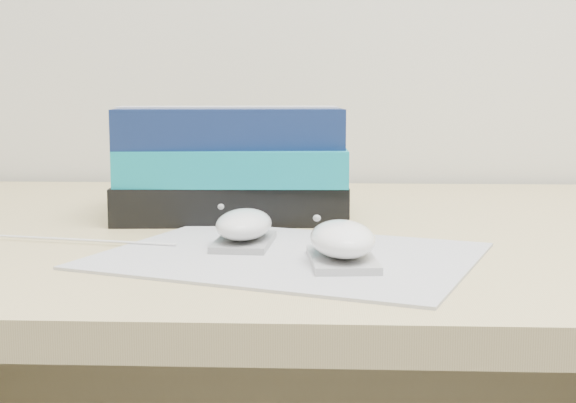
{
  "coord_description": "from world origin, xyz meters",
  "views": [
    {
      "loc": [
        -0.01,
        0.68,
        0.88
      ],
      "look_at": [
        -0.05,
        1.47,
        0.77
      ],
      "focal_mm": 50.0,
      "sensor_mm": 36.0,
      "label": 1
    }
  ],
  "objects_px": {
    "book_stack": "(233,162)",
    "mouse_front": "(342,242)",
    "pouch": "(236,160)",
    "mouse_rear": "(244,227)",
    "desk": "(334,399)"
  },
  "relations": [
    {
      "from": "book_stack",
      "to": "pouch",
      "type": "relative_size",
      "value": 1.73
    },
    {
      "from": "book_stack",
      "to": "mouse_front",
      "type": "bearing_deg",
      "value": -66.39
    },
    {
      "from": "mouse_rear",
      "to": "pouch",
      "type": "distance_m",
      "value": 0.26
    },
    {
      "from": "mouse_rear",
      "to": "book_stack",
      "type": "height_order",
      "value": "book_stack"
    },
    {
      "from": "desk",
      "to": "pouch",
      "type": "relative_size",
      "value": 9.9
    },
    {
      "from": "desk",
      "to": "mouse_rear",
      "type": "height_order",
      "value": "mouse_rear"
    },
    {
      "from": "desk",
      "to": "mouse_front",
      "type": "relative_size",
      "value": 15.21
    },
    {
      "from": "mouse_front",
      "to": "book_stack",
      "type": "relative_size",
      "value": 0.38
    },
    {
      "from": "mouse_rear",
      "to": "pouch",
      "type": "relative_size",
      "value": 0.61
    },
    {
      "from": "mouse_front",
      "to": "book_stack",
      "type": "height_order",
      "value": "book_stack"
    },
    {
      "from": "book_stack",
      "to": "pouch",
      "type": "height_order",
      "value": "book_stack"
    },
    {
      "from": "desk",
      "to": "pouch",
      "type": "xyz_separation_m",
      "value": [
        -0.13,
        0.05,
        0.3
      ]
    },
    {
      "from": "mouse_rear",
      "to": "pouch",
      "type": "xyz_separation_m",
      "value": [
        -0.04,
        0.26,
        0.04
      ]
    },
    {
      "from": "desk",
      "to": "mouse_front",
      "type": "xyz_separation_m",
      "value": [
        0.0,
        -0.29,
        0.26
      ]
    },
    {
      "from": "desk",
      "to": "book_stack",
      "type": "height_order",
      "value": "book_stack"
    }
  ]
}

